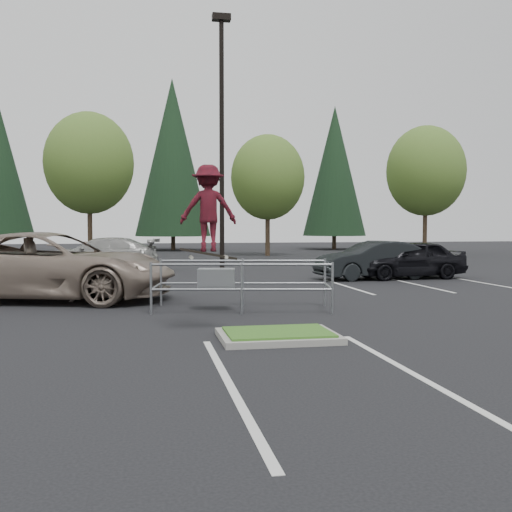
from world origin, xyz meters
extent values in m
plane|color=black|center=(0.00, 0.00, 0.00)|extent=(120.00, 120.00, 0.00)
cube|color=gray|center=(0.00, 0.00, 0.06)|extent=(2.20, 1.60, 0.12)
cube|color=#335F1E|center=(0.00, 0.00, 0.13)|extent=(1.95, 1.35, 0.05)
cube|color=silver|center=(-4.50, 9.00, 0.00)|extent=(0.12, 5.20, 0.01)
cube|color=silver|center=(4.50, 9.00, 0.00)|extent=(0.12, 5.20, 0.01)
cube|color=silver|center=(7.20, 9.00, 0.00)|extent=(0.12, 5.20, 0.01)
cube|color=silver|center=(9.90, 9.00, 0.00)|extent=(0.12, 5.20, 0.01)
cube|color=silver|center=(-1.35, -3.00, 0.00)|extent=(0.12, 6.00, 0.01)
cube|color=silver|center=(1.35, -3.00, 0.00)|extent=(0.12, 6.00, 0.01)
cube|color=gray|center=(0.50, 12.00, 0.15)|extent=(0.60, 0.60, 0.30)
cylinder|color=black|center=(0.50, 12.00, 5.00)|extent=(0.18, 0.18, 10.00)
cube|color=black|center=(0.50, 12.00, 10.00)|extent=(0.70, 0.35, 0.25)
cylinder|color=#38281C|center=(-6.00, 30.50, 1.75)|extent=(0.32, 0.32, 3.50)
ellipsoid|color=#486826|center=(-6.00, 30.50, 6.26)|extent=(5.89, 5.89, 6.77)
sphere|color=#486826|center=(-5.40, 30.20, 5.52)|extent=(3.68, 3.68, 3.68)
sphere|color=#486826|center=(-6.50, 30.90, 5.70)|extent=(4.05, 4.05, 4.05)
cylinder|color=#38281C|center=(6.00, 29.80, 1.52)|extent=(0.32, 0.32, 3.04)
ellipsoid|color=#486826|center=(6.00, 29.80, 5.44)|extent=(5.12, 5.12, 5.89)
sphere|color=#486826|center=(6.60, 29.50, 4.80)|extent=(3.20, 3.20, 3.20)
sphere|color=#486826|center=(5.50, 30.20, 4.96)|extent=(3.52, 3.52, 3.52)
cylinder|color=#38281C|center=(18.00, 30.30, 1.71)|extent=(0.32, 0.32, 3.42)
ellipsoid|color=#486826|center=(18.00, 30.30, 6.12)|extent=(5.76, 5.76, 6.62)
sphere|color=#486826|center=(18.60, 30.00, 5.40)|extent=(3.60, 3.60, 3.60)
sphere|color=#486826|center=(17.50, 30.70, 5.58)|extent=(3.96, 3.96, 3.96)
cylinder|color=#38281C|center=(0.00, 40.50, 0.60)|extent=(0.36, 0.36, 1.20)
cone|color=black|center=(0.00, 40.50, 7.85)|extent=(6.38, 6.38, 13.30)
cylinder|color=#38281C|center=(14.00, 39.50, 0.60)|extent=(0.36, 0.36, 1.20)
cone|color=black|center=(14.00, 39.50, 6.85)|extent=(5.50, 5.50, 11.30)
cylinder|color=gray|center=(-2.31, 3.64, 0.63)|extent=(0.07, 0.07, 1.26)
cylinder|color=gray|center=(-2.03, 5.15, 0.63)|extent=(0.07, 0.07, 1.26)
cylinder|color=gray|center=(-0.16, 3.25, 0.63)|extent=(0.07, 0.07, 1.26)
cylinder|color=gray|center=(0.12, 4.75, 0.63)|extent=(0.07, 0.07, 1.26)
cylinder|color=gray|center=(1.99, 2.85, 0.63)|extent=(0.07, 0.07, 1.26)
cylinder|color=gray|center=(2.27, 4.36, 0.63)|extent=(0.07, 0.07, 1.26)
cylinder|color=gray|center=(-0.16, 3.25, 0.60)|extent=(4.31, 0.85, 0.05)
cylinder|color=gray|center=(-0.16, 3.25, 1.20)|extent=(4.31, 0.85, 0.05)
cylinder|color=gray|center=(0.12, 4.75, 0.60)|extent=(4.31, 0.85, 0.05)
cylinder|color=gray|center=(0.12, 4.75, 1.20)|extent=(4.31, 0.85, 0.05)
cube|color=gray|center=(-0.67, 4.12, 0.79)|extent=(1.02, 0.73, 0.52)
cube|color=black|center=(-1.20, 1.00, 1.58)|extent=(1.15, 0.42, 0.25)
cylinder|color=beige|center=(-1.55, 0.88, 1.51)|extent=(0.07, 0.04, 0.07)
cylinder|color=beige|center=(-1.55, 1.12, 1.51)|extent=(0.07, 0.04, 0.07)
cylinder|color=beige|center=(-0.85, 0.88, 1.51)|extent=(0.07, 0.04, 0.07)
cylinder|color=beige|center=(-0.85, 1.12, 1.51)|extent=(0.07, 0.04, 0.07)
imported|color=maroon|center=(-1.20, 1.00, 2.49)|extent=(1.15, 0.70, 1.73)
imported|color=gray|center=(-5.14, 7.00, 0.98)|extent=(7.63, 5.00, 1.95)
imported|color=black|center=(6.50, 11.50, 0.76)|extent=(4.75, 2.11, 1.51)
imported|color=black|center=(8.00, 11.50, 0.77)|extent=(4.64, 2.10, 1.55)
imported|color=#9B9A96|center=(-4.42, 18.00, 0.78)|extent=(5.66, 3.01, 1.56)
camera|label=1|loc=(-2.47, -10.91, 2.16)|focal=42.00mm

